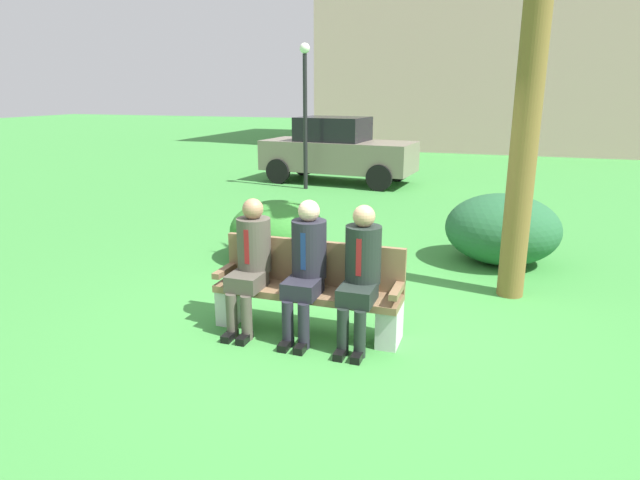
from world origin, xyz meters
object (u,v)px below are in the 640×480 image
park_bench (309,290)px  building_backdrop (483,21)px  shrub_near_bench (502,229)px  seated_man_right (361,269)px  shrub_mid_lawn (278,231)px  seated_man_middle (306,262)px  parked_car_near (337,150)px  street_lamp (305,101)px  seated_man_left (251,258)px

park_bench → building_backdrop: (0.36, 20.89, 4.75)m
park_bench → shrub_near_bench: size_ratio=1.20×
park_bench → seated_man_right: 0.66m
seated_man_right → park_bench: bearing=167.7°
seated_man_right → shrub_near_bench: bearing=68.1°
park_bench → seated_man_right: seated_man_right is taller
park_bench → shrub_mid_lawn: (-1.21, 2.05, 0.01)m
shrub_mid_lawn → building_backdrop: building_backdrop is taller
seated_man_middle → shrub_near_bench: bearing=60.0°
park_bench → parked_car_near: size_ratio=0.47×
street_lamp → building_backdrop: (3.21, 13.26, 3.07)m
park_bench → shrub_near_bench: (1.79, 2.95, 0.07)m
seated_man_right → street_lamp: size_ratio=0.39×
shrub_near_bench → building_backdrop: bearing=94.6°
seated_man_middle → street_lamp: (-2.87, 7.76, 1.35)m
seated_man_right → parked_car_near: 9.39m
seated_man_right → building_backdrop: bearing=90.5°
park_bench → seated_man_middle: bearing=-81.8°
seated_man_middle → shrub_near_bench: size_ratio=0.86×
parked_car_near → building_backdrop: 13.15m
shrub_near_bench → street_lamp: 6.79m
seated_man_left → shrub_mid_lawn: bearing=106.4°
building_backdrop → shrub_near_bench: bearing=-85.4°
park_bench → street_lamp: size_ratio=0.55×
shrub_near_bench → seated_man_right: bearing=-111.9°
shrub_near_bench → building_backdrop: (-1.43, 17.94, 4.68)m
shrub_mid_lawn → shrub_near_bench: bearing=16.7°
seated_man_middle → park_bench: bearing=98.2°
shrub_near_bench → shrub_mid_lawn: (-3.00, -0.90, -0.06)m
shrub_mid_lawn → street_lamp: 6.05m
seated_man_left → seated_man_middle: size_ratio=0.98×
seated_man_right → building_backdrop: 21.48m
shrub_near_bench → street_lamp: street_lamp is taller
park_bench → seated_man_left: size_ratio=1.42×
shrub_near_bench → park_bench: bearing=-121.3°
seated_man_left → seated_man_right: size_ratio=0.99×
shrub_near_bench → parked_car_near: (-4.19, 5.84, 0.35)m
seated_man_middle → seated_man_right: 0.54m
park_bench → shrub_near_bench: bearing=58.7°
building_backdrop → seated_man_middle: bearing=-90.9°
building_backdrop → seated_man_left: bearing=-92.5°
building_backdrop → parked_car_near: bearing=-102.9°
parked_car_near → street_lamp: size_ratio=1.18×
seated_man_left → shrub_mid_lawn: (-0.64, 2.17, -0.31)m
seated_man_left → parked_car_near: bearing=101.6°
seated_man_middle → parked_car_near: size_ratio=0.33×
park_bench → shrub_mid_lawn: size_ratio=1.37×
seated_man_left → seated_man_right: (1.13, 0.00, 0.01)m
seated_man_middle → building_backdrop: 21.47m
seated_man_left → parked_car_near: size_ratio=0.33×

